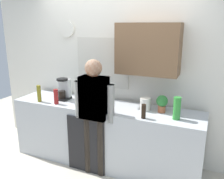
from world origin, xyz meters
The scene contains 16 objects.
ground_plane centered at (0.00, 0.00, 0.00)m, with size 8.00×8.00×0.00m, color beige.
kitchen_counter centered at (0.00, 0.30, 0.45)m, with size 2.77×0.64×0.90m, color #B2B7BC.
dishwasher_panel centered at (-0.13, -0.03, 0.40)m, with size 0.56×0.02×0.81m, color black.
back_wall_assembly centered at (0.07, 0.70, 1.36)m, with size 4.37×0.42×2.60m.
coffee_maker centered at (-0.70, 0.34, 1.05)m, with size 0.20×0.20×0.33m.
bottle_red_vinegar centered at (-0.67, 0.09, 1.01)m, with size 0.06×0.06×0.22m, color maroon.
bottle_clear_soda centered at (1.02, 0.20, 1.04)m, with size 0.09×0.09×0.28m, color #2D8C33.
bottle_green_wine centered at (-0.30, 0.48, 1.05)m, with size 0.07×0.07×0.30m, color #195923.
bottle_dark_sauce centered at (0.65, 0.06, 0.99)m, with size 0.06×0.06×0.18m, color black.
bottle_olive_oil centered at (-0.96, 0.08, 1.02)m, with size 0.06×0.06×0.25m, color olive.
cup_white_mug centered at (-0.19, 0.52, 0.95)m, with size 0.08×0.08×0.10m, color white.
mixing_bowl centered at (-0.03, 0.21, 0.94)m, with size 0.22×0.22×0.08m, color #4C72A5.
potted_plant centered at (0.81, 0.36, 1.03)m, with size 0.15×0.15×0.23m.
storage_canister centered at (0.59, 0.35, 0.98)m, with size 0.14×0.14×0.17m, color silver.
person_at_sink centered at (0.00, 0.00, 0.95)m, with size 0.57×0.22×1.60m.
person_guest centered at (0.00, 0.00, 0.95)m, with size 0.57×0.22×1.60m.
Camera 1 is at (1.39, -2.59, 2.01)m, focal length 38.03 mm.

